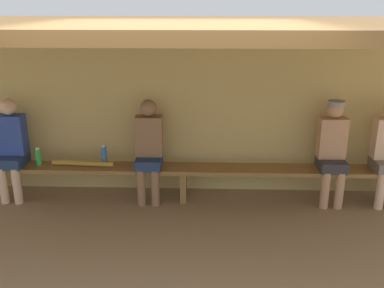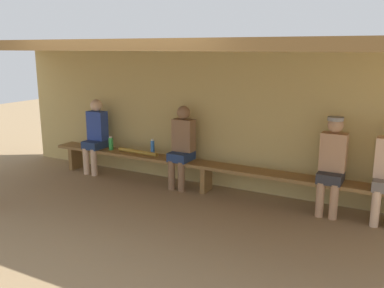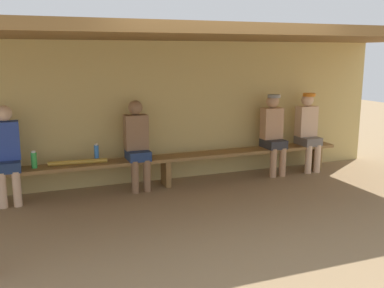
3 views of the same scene
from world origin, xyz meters
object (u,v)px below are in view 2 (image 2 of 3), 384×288
water_bottle_clear (111,143)px  baseball_bat (138,152)px  player_near_post (332,161)px  player_in_white (182,144)px  water_bottle_orange (153,147)px  bench (206,168)px  player_rightmost (96,133)px

water_bottle_clear → baseball_bat: bearing=-1.1°
player_near_post → water_bottle_clear: (-3.78, 0.01, -0.17)m
player_in_white → water_bottle_clear: (-1.46, 0.01, -0.15)m
player_near_post → water_bottle_clear: player_near_post is taller
player_near_post → water_bottle_orange: size_ratio=4.94×
bench → baseball_bat: size_ratio=7.32×
player_in_white → water_bottle_clear: size_ratio=5.55×
player_in_white → player_near_post: bearing=0.0°
player_in_white → player_rightmost: (-1.79, 0.00, 0.00)m
player_rightmost → water_bottle_orange: 1.20m
water_bottle_clear → water_bottle_orange: 0.86m
water_bottle_orange → baseball_bat: 0.30m
player_rightmost → water_bottle_clear: (0.33, 0.01, -0.15)m
player_rightmost → baseball_bat: player_rightmost is taller
player_in_white → water_bottle_clear: player_in_white is taller
bench → baseball_bat: (-1.31, -0.00, 0.11)m
player_rightmost → player_near_post: bearing=0.0°
player_in_white → baseball_bat: 0.90m
player_near_post → water_bottle_orange: 2.93m
baseball_bat → water_bottle_orange: bearing=13.8°
player_near_post → baseball_bat: size_ratio=1.64×
water_bottle_orange → bench: bearing=-2.7°
player_in_white → water_bottle_orange: (-0.60, 0.05, -0.14)m
bench → baseball_bat: bearing=-180.0°
water_bottle_clear → bench: bearing=-0.3°
player_near_post → player_in_white: bearing=-180.0°
player_rightmost → water_bottle_clear: player_rightmost is taller
player_near_post → baseball_bat: player_near_post is taller
water_bottle_clear → baseball_bat: size_ratio=0.29×
water_bottle_orange → baseball_bat: (-0.27, -0.05, -0.10)m
player_in_white → player_rightmost: same height
bench → player_in_white: 0.56m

